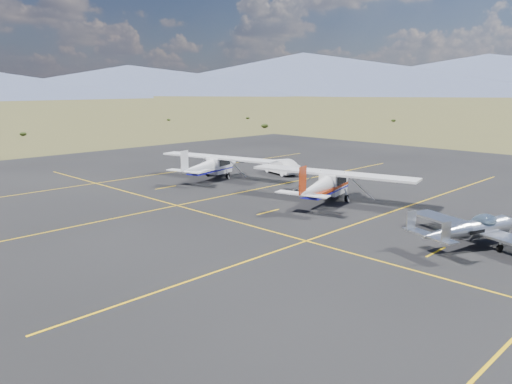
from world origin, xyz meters
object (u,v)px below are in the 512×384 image
aircraft_low_wing (474,229)px  aircraft_plain (211,165)px  aircraft_cessna (326,184)px  sedan (281,166)px

aircraft_low_wing → aircraft_plain: size_ratio=0.79×
aircraft_cessna → sedan: 11.66m
aircraft_low_wing → sedan: size_ratio=2.11×
sedan → aircraft_low_wing: bearing=81.0°
aircraft_low_wing → sedan: bearing=85.5°
aircraft_low_wing → aircraft_cessna: (2.51, 10.90, 0.41)m
aircraft_plain → sedan: 6.64m
aircraft_cessna → aircraft_plain: (0.19, 12.20, -0.08)m
aircraft_cessna → sedan: size_ratio=2.85×
aircraft_low_wing → aircraft_plain: bearing=102.1°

